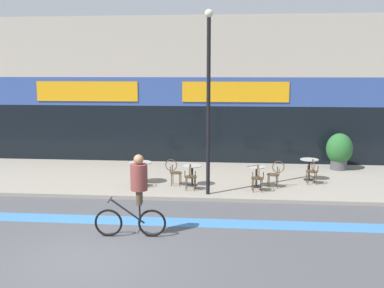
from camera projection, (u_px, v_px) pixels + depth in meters
ground_plane at (86, 259)px, 9.58m from camera, size 120.00×120.00×0.00m
sidewalk_slab at (149, 177)px, 16.70m from camera, size 40.00×5.50×0.12m
storefront_facade at (167, 90)px, 20.85m from camera, size 40.00×4.06×6.25m
bike_lane_stripe at (117, 220)px, 12.09m from camera, size 36.00×0.70×0.01m
bistro_table_0 at (141, 168)px, 15.55m from camera, size 0.78×0.78×0.74m
bistro_table_1 at (192, 171)px, 15.21m from camera, size 0.63×0.63×0.70m
bistro_table_2 at (256, 173)px, 15.02m from camera, size 0.60×0.60×0.70m
bistro_table_3 at (309, 165)px, 15.98m from camera, size 0.65×0.65×0.76m
cafe_chair_0_near at (137, 172)px, 14.94m from camera, size 0.45×0.60×0.90m
cafe_chair_1_near at (190, 175)px, 14.59m from camera, size 0.41×0.58×0.90m
cafe_chair_1_side at (174, 170)px, 15.26m from camera, size 0.59×0.42×0.90m
cafe_chair_2_near at (258, 176)px, 14.41m from camera, size 0.43×0.59×0.90m
cafe_chair_2_side at (275, 172)px, 14.97m from camera, size 0.59×0.42×0.90m
cafe_chair_3_near at (312, 170)px, 15.37m from camera, size 0.41×0.58×0.90m
planter_pot at (339, 150)px, 17.68m from camera, size 1.01×1.01×1.44m
lamp_post at (208, 91)px, 13.71m from camera, size 0.26×0.26×5.68m
cyclist_0 at (136, 191)px, 10.72m from camera, size 1.74×0.50×2.03m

